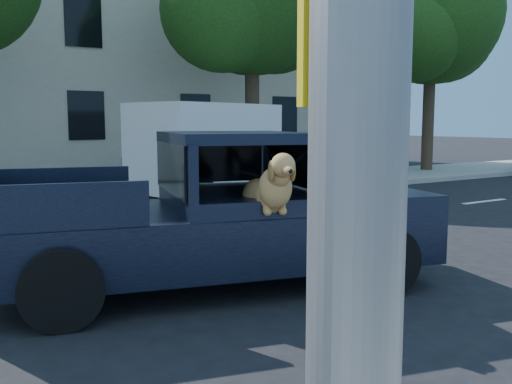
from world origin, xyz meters
The scene contains 7 objects.
ground centered at (0.00, 0.00, 0.00)m, with size 120.00×120.00×0.00m, color black.
far_sidewalk centered at (0.00, 9.20, 0.07)m, with size 60.00×4.00×0.15m, color gray.
lane_stripes centered at (2.00, 3.40, 0.01)m, with size 21.60×0.14×0.01m, color silver, non-canonical shape.
street_tree_right centered at (13.03, 9.62, 5.71)m, with size 6.00×5.20×8.60m.
building_main centered at (3.00, 16.50, 4.50)m, with size 26.00×6.00×9.00m, color beige.
pickup_truck centered at (-1.32, 0.55, 0.63)m, with size 5.55×3.29×1.87m.
mail_truck centered at (2.39, 7.24, 1.06)m, with size 4.83×3.35×2.43m.
Camera 1 is at (-4.45, -5.45, 1.99)m, focal length 40.00 mm.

